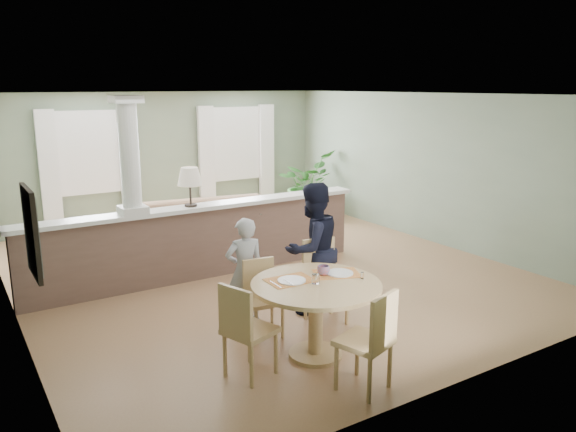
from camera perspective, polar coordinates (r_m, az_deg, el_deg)
ground at (r=8.85m, az=-2.74°, el=-5.50°), size 8.00×8.00×0.00m
room_shell at (r=8.99m, az=-5.01°, el=6.60°), size 7.02×8.02×2.71m
pony_wall at (r=8.41m, az=-9.33°, el=-1.65°), size 5.32×0.38×2.70m
sofa at (r=10.04m, az=-7.97°, el=-0.90°), size 2.98×1.57×0.83m
houseplant at (r=12.33m, az=1.88°, el=3.27°), size 1.69×1.67×1.42m
dining_table at (r=5.95m, az=2.87°, el=-8.30°), size 1.37×1.37×0.93m
chair_far_boy at (r=6.54m, az=-2.66°, el=-7.88°), size 0.45×0.45×0.88m
chair_far_man at (r=6.89m, az=3.59°, el=-6.15°), size 0.50×0.50×1.01m
chair_near at (r=5.38m, az=8.47°, el=-12.10°), size 0.57×0.57×1.00m
chair_side at (r=5.57m, az=-4.44°, el=-11.17°), size 0.56×0.56×0.98m
child_person at (r=6.80m, az=-4.41°, el=-5.56°), size 0.53×0.39×1.31m
man_person at (r=7.04m, az=2.49°, el=-3.33°), size 0.90×0.74×1.67m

